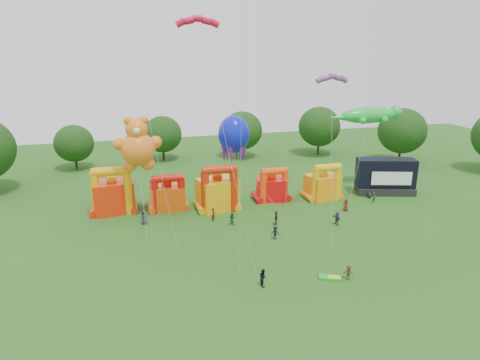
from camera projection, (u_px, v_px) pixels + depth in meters
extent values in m
plane|color=#255417|center=(321.00, 312.00, 36.88)|extent=(160.00, 160.00, 0.00)
cylinder|color=#352314|center=(400.00, 153.00, 84.99)|extent=(0.44, 0.44, 3.72)
ellipsoid|color=#183A11|center=(402.00, 131.00, 83.65)|extent=(9.30, 9.30, 8.89)
cylinder|color=#352314|center=(318.00, 146.00, 91.60)|extent=(0.44, 0.44, 3.51)
ellipsoid|color=#183A11|center=(319.00, 127.00, 90.34)|extent=(8.77, 8.78, 8.39)
cylinder|color=#352314|center=(242.00, 150.00, 89.18)|extent=(0.44, 0.44, 3.30)
ellipsoid|color=#183A11|center=(242.00, 130.00, 87.99)|extent=(8.25, 8.25, 7.88)
cylinder|color=#352314|center=(163.00, 153.00, 87.06)|extent=(0.44, 0.44, 3.09)
ellipsoid|color=#183A11|center=(163.00, 134.00, 85.95)|extent=(7.73, 7.72, 7.38)
cylinder|color=#352314|center=(76.00, 162.00, 80.42)|extent=(0.44, 0.44, 2.88)
ellipsoid|color=#183A11|center=(74.00, 143.00, 79.39)|extent=(7.20, 7.20, 6.88)
cube|color=red|center=(113.00, 196.00, 59.22)|extent=(5.87, 4.94, 4.36)
cylinder|color=#F6A20C|center=(96.00, 195.00, 56.99)|extent=(1.18, 1.18, 6.22)
cylinder|color=#F6A20C|center=(128.00, 192.00, 58.03)|extent=(1.18, 1.18, 6.22)
cylinder|color=#F6A20C|center=(110.00, 171.00, 56.60)|extent=(4.77, 1.24, 1.24)
sphere|color=#F6A20C|center=(111.00, 179.00, 58.49)|extent=(1.40, 1.40, 1.40)
cube|color=#D74A0B|center=(168.00, 197.00, 60.38)|extent=(4.79, 3.87, 3.42)
cylinder|color=red|center=(155.00, 196.00, 58.45)|extent=(1.03, 1.03, 4.89)
cylinder|color=red|center=(182.00, 194.00, 59.36)|extent=(1.03, 1.03, 4.89)
cylinder|color=red|center=(167.00, 178.00, 58.19)|extent=(4.18, 1.09, 1.09)
sphere|color=red|center=(167.00, 184.00, 59.79)|extent=(1.40, 1.40, 1.40)
cube|color=#EAA10C|center=(217.00, 194.00, 60.28)|extent=(5.89, 5.11, 4.31)
cylinder|color=red|center=(205.00, 192.00, 58.15)|extent=(1.13, 1.13, 6.15)
cylinder|color=red|center=(234.00, 190.00, 59.13)|extent=(1.13, 1.13, 6.15)
cylinder|color=red|center=(219.00, 170.00, 57.74)|extent=(4.56, 1.18, 1.18)
sphere|color=red|center=(217.00, 177.00, 59.56)|extent=(1.40, 1.40, 1.40)
cube|color=red|center=(271.00, 189.00, 64.15)|extent=(5.15, 4.52, 3.33)
cylinder|color=#F8470D|center=(263.00, 188.00, 62.34)|extent=(0.97, 0.97, 4.75)
cylinder|color=#F8470D|center=(285.00, 186.00, 63.19)|extent=(0.97, 0.97, 4.75)
cylinder|color=#F8470D|center=(274.00, 171.00, 62.07)|extent=(3.92, 1.02, 1.02)
sphere|color=#F8470D|center=(271.00, 176.00, 63.58)|extent=(1.40, 1.40, 1.40)
cube|color=orange|center=(322.00, 187.00, 64.74)|extent=(5.24, 4.53, 3.60)
cylinder|color=yellow|center=(315.00, 185.00, 62.84)|extent=(1.01, 1.01, 5.14)
cylinder|color=yellow|center=(337.00, 183.00, 63.73)|extent=(1.01, 1.01, 5.14)
cylinder|color=yellow|center=(328.00, 168.00, 62.53)|extent=(4.09, 1.06, 1.06)
sphere|color=yellow|center=(323.00, 173.00, 64.12)|extent=(1.40, 1.40, 1.40)
cube|color=black|center=(385.00, 190.00, 67.12)|extent=(9.41, 5.65, 1.10)
cube|color=black|center=(386.00, 173.00, 66.50)|extent=(9.29, 5.23, 4.42)
cube|color=white|center=(392.00, 179.00, 65.07)|extent=(5.88, 1.78, 2.08)
cylinder|color=black|center=(369.00, 195.00, 65.07)|extent=(0.30, 0.90, 0.90)
cylinder|color=black|center=(409.00, 192.00, 66.82)|extent=(0.30, 0.90, 0.90)
sphere|color=orange|center=(138.00, 149.00, 55.28)|extent=(4.44, 4.44, 4.44)
sphere|color=orange|center=(136.00, 129.00, 54.51)|extent=(2.82, 2.82, 2.82)
sphere|color=orange|center=(128.00, 121.00, 53.94)|extent=(1.11, 1.11, 1.11)
sphere|color=orange|center=(144.00, 120.00, 54.44)|extent=(1.11, 1.11, 1.11)
sphere|color=orange|center=(119.00, 144.00, 54.48)|extent=(1.61, 1.61, 1.61)
sphere|color=orange|center=(156.00, 142.00, 55.62)|extent=(1.61, 1.61, 1.61)
sphere|color=orange|center=(130.00, 165.00, 55.60)|extent=(1.81, 1.81, 1.81)
sphere|color=orange|center=(148.00, 164.00, 56.15)|extent=(1.81, 1.81, 1.81)
sphere|color=white|center=(137.00, 131.00, 53.26)|extent=(0.81, 0.81, 0.81)
ellipsoid|color=green|center=(369.00, 115.00, 66.94)|extent=(9.66, 3.02, 2.57)
sphere|color=green|center=(395.00, 112.00, 68.02)|extent=(2.08, 2.08, 2.08)
cone|color=green|center=(340.00, 117.00, 65.79)|extent=(3.78, 1.51, 1.51)
sphere|color=green|center=(374.00, 117.00, 68.97)|extent=(1.13, 1.13, 1.13)
sphere|color=green|center=(385.00, 120.00, 66.18)|extent=(1.13, 1.13, 1.13)
sphere|color=green|center=(353.00, 118.00, 68.04)|extent=(1.13, 1.13, 1.13)
sphere|color=green|center=(363.00, 121.00, 65.25)|extent=(1.13, 1.13, 1.13)
ellipsoid|color=#0D18C3|center=(234.00, 134.00, 61.85)|extent=(4.56, 4.56, 5.48)
cone|color=#591E8C|center=(244.00, 151.00, 62.95)|extent=(1.03, 1.03, 3.65)
cone|color=#591E8C|center=(237.00, 149.00, 63.95)|extent=(1.03, 1.03, 3.65)
cone|color=#591E8C|center=(227.00, 150.00, 63.59)|extent=(1.03, 1.03, 3.65)
cone|color=#591E8C|center=(224.00, 152.00, 62.22)|extent=(1.03, 1.03, 3.65)
cone|color=#591E8C|center=(231.00, 153.00, 61.21)|extent=(1.03, 1.03, 3.65)
cone|color=#591E8C|center=(241.00, 153.00, 61.58)|extent=(1.03, 1.03, 3.65)
cube|color=green|center=(329.00, 278.00, 42.24)|extent=(2.23, 1.71, 0.24)
cube|color=yellow|center=(334.00, 277.00, 42.02)|extent=(1.34, 1.02, 0.10)
imported|color=#24253D|center=(144.00, 217.00, 55.17)|extent=(1.09, 0.90, 1.90)
imported|color=#4F1E16|center=(213.00, 215.00, 56.18)|extent=(0.67, 0.78, 1.81)
imported|color=#1A422B|center=(232.00, 219.00, 55.12)|extent=(0.95, 0.97, 1.58)
imported|color=black|center=(275.00, 233.00, 50.86)|extent=(1.20, 1.04, 1.61)
imported|color=#362A15|center=(276.00, 218.00, 55.00)|extent=(0.93, 1.19, 1.88)
imported|color=#2F2B48|center=(337.00, 218.00, 55.06)|extent=(0.85, 1.68, 1.73)
imported|color=#5B1E1A|center=(346.00, 205.00, 59.70)|extent=(1.00, 0.88, 1.72)
imported|color=#1B452F|center=(374.00, 198.00, 62.92)|extent=(0.68, 0.69, 1.60)
imported|color=black|center=(263.00, 277.00, 40.78)|extent=(0.73, 0.90, 1.76)
imported|color=#372916|center=(349.00, 273.00, 41.87)|extent=(1.15, 1.08, 1.55)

